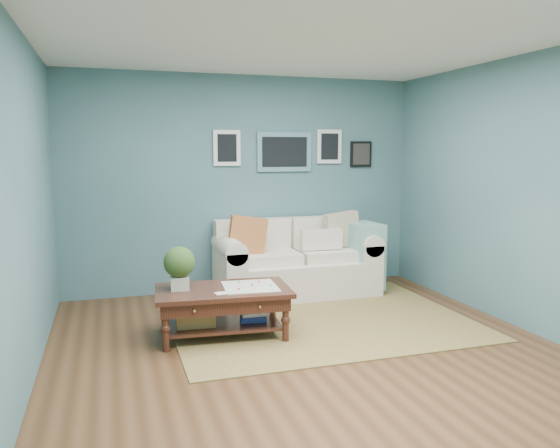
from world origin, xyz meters
name	(u,v)px	position (x,y,z in m)	size (l,w,h in m)	color
room_shell	(315,199)	(0.01, 0.06, 1.36)	(5.00, 5.02, 2.70)	brown
area_rug	(318,319)	(0.41, 0.97, 0.01)	(3.05, 2.44, 0.01)	brown
loveseat	(302,260)	(0.61, 2.03, 0.42)	(1.99, 0.90, 1.02)	silver
coffee_table	(216,297)	(-0.71, 0.75, 0.39)	(1.31, 0.83, 0.88)	black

